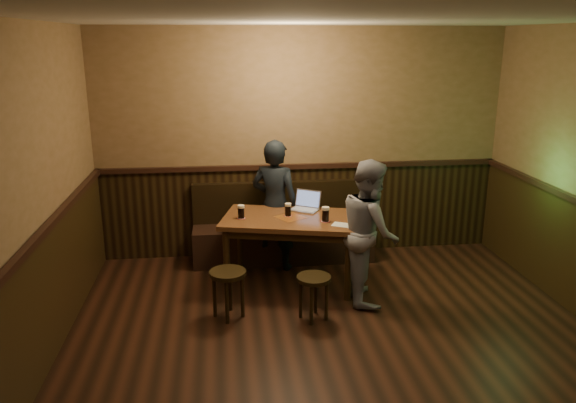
# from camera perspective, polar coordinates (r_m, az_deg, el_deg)

# --- Properties ---
(room) EXTENTS (5.04, 6.04, 2.84)m
(room) POSITION_cam_1_polar(r_m,az_deg,el_deg) (4.35, 6.55, -3.35)
(room) COLOR black
(room) RESTS_ON ground
(bench) EXTENTS (2.20, 0.50, 0.95)m
(bench) POSITION_cam_1_polar(r_m,az_deg,el_deg) (6.96, -0.51, -3.42)
(bench) COLOR black
(bench) RESTS_ON ground
(pub_table) EXTENTS (1.61, 1.16, 0.78)m
(pub_table) POSITION_cam_1_polar(r_m,az_deg,el_deg) (6.14, 0.25, -2.53)
(pub_table) COLOR #532F17
(pub_table) RESTS_ON ground
(stool_left) EXTENTS (0.40, 0.40, 0.49)m
(stool_left) POSITION_cam_1_polar(r_m,az_deg,el_deg) (5.54, -6.11, -7.98)
(stool_left) COLOR black
(stool_left) RESTS_ON ground
(stool_right) EXTENTS (0.42, 0.42, 0.45)m
(stool_right) POSITION_cam_1_polar(r_m,az_deg,el_deg) (5.49, 2.63, -8.47)
(stool_right) COLOR black
(stool_right) RESTS_ON ground
(pint_left) EXTENTS (0.10, 0.10, 0.15)m
(pint_left) POSITION_cam_1_polar(r_m,az_deg,el_deg) (6.07, -4.79, -1.04)
(pint_left) COLOR maroon
(pint_left) RESTS_ON pub_table
(pint_mid) EXTENTS (0.09, 0.09, 0.15)m
(pint_mid) POSITION_cam_1_polar(r_m,az_deg,el_deg) (6.13, 0.00, -0.84)
(pint_mid) COLOR maroon
(pint_mid) RESTS_ON pub_table
(pint_right) EXTENTS (0.10, 0.10, 0.16)m
(pint_right) POSITION_cam_1_polar(r_m,az_deg,el_deg) (5.96, 3.82, -1.29)
(pint_right) COLOR maroon
(pint_right) RESTS_ON pub_table
(laptop) EXTENTS (0.39, 0.37, 0.21)m
(laptop) POSITION_cam_1_polar(r_m,az_deg,el_deg) (6.37, 1.84, -0.34)
(laptop) COLOR silver
(laptop) RESTS_ON pub_table
(menu) EXTENTS (0.26, 0.23, 0.00)m
(menu) POSITION_cam_1_polar(r_m,az_deg,el_deg) (5.88, 5.60, -2.39)
(menu) COLOR silver
(menu) RESTS_ON pub_table
(person_suit) EXTENTS (0.67, 0.58, 1.55)m
(person_suit) POSITION_cam_1_polar(r_m,az_deg,el_deg) (6.57, -1.33, -0.36)
(person_suit) COLOR black
(person_suit) RESTS_ON ground
(person_grey) EXTENTS (0.61, 0.76, 1.50)m
(person_grey) POSITION_cam_1_polar(r_m,az_deg,el_deg) (5.83, 8.27, -2.99)
(person_grey) COLOR gray
(person_grey) RESTS_ON ground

